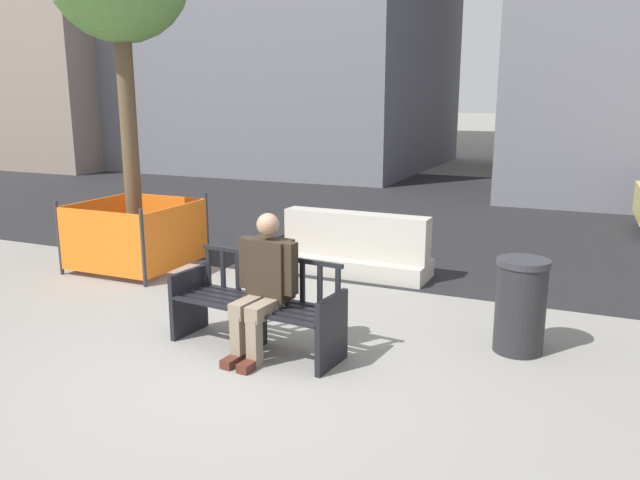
{
  "coord_description": "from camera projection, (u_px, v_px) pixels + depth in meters",
  "views": [
    {
      "loc": [
        2.73,
        -4.48,
        2.32
      ],
      "look_at": [
        -0.07,
        1.84,
        0.75
      ],
      "focal_mm": 35.0,
      "sensor_mm": 36.0,
      "label": 1
    }
  ],
  "objects": [
    {
      "name": "street_bench",
      "position": [
        257.0,
        308.0,
        5.86
      ],
      "size": [
        1.73,
        0.7,
        0.88
      ],
      "color": "black",
      "rests_on": "ground"
    },
    {
      "name": "street_asphalt",
      "position": [
        453.0,
        209.0,
        13.34
      ],
      "size": [
        120.0,
        12.0,
        0.01
      ],
      "primitive_type": "cube",
      "color": "black",
      "rests_on": "ground"
    },
    {
      "name": "construction_fence",
      "position": [
        136.0,
        233.0,
        8.67
      ],
      "size": [
        1.45,
        1.45,
        1.0
      ],
      "color": "#2D2D33",
      "rests_on": "ground"
    },
    {
      "name": "jersey_barrier_centre",
      "position": [
        355.0,
        249.0,
        8.39
      ],
      "size": [
        2.01,
        0.72,
        0.84
      ],
      "color": "#ADA89E",
      "rests_on": "ground"
    },
    {
      "name": "ground_plane",
      "position": [
        244.0,
        364.0,
        5.59
      ],
      "size": [
        200.0,
        200.0,
        0.0
      ],
      "primitive_type": "plane",
      "color": "gray"
    },
    {
      "name": "trash_bin",
      "position": [
        520.0,
        305.0,
        5.78
      ],
      "size": [
        0.48,
        0.48,
        0.89
      ],
      "color": "#232326",
      "rests_on": "ground"
    },
    {
      "name": "seated_person",
      "position": [
        264.0,
        282.0,
        5.68
      ],
      "size": [
        0.59,
        0.75,
        1.31
      ],
      "color": "#2D2319",
      "rests_on": "ground"
    }
  ]
}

